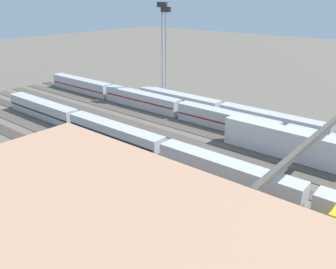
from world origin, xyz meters
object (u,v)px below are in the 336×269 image
Objects in this scene: train_on_track_5 at (163,151)px; light_mast_2 at (162,39)px; train_on_track_1 at (226,120)px; train_on_track_0 at (325,134)px; signal_gantry at (319,138)px; light_mast_0 at (166,42)px.

light_mast_2 is at bearing -49.47° from train_on_track_5.
train_on_track_5 is 20.00m from train_on_track_1.
signal_gantry reaches higher than train_on_track_0.
light_mast_0 is 1.28m from light_mast_2.
signal_gantry is at bearing 155.47° from light_mast_2.
train_on_track_1 is 29.77m from light_mast_2.
light_mast_0 is 0.96× the size of light_mast_2.
train_on_track_5 is 4.04× the size of light_mast_0.
train_on_track_5 is 0.80× the size of train_on_track_1.
light_mast_0 is at bearing -5.31° from train_on_track_0.
train_on_track_0 is at bearing -164.76° from train_on_track_1.
train_on_track_0 is 44.24m from light_mast_0.
train_on_track_1 is at bearing 160.44° from light_mast_2.
light_mast_2 is (43.13, -3.80, 13.90)m from train_on_track_0.
train_on_track_1 is at bearing -90.44° from train_on_track_5.
train_on_track_5 is 39.59m from light_mast_0.
light_mast_2 is (24.77, -8.80, 13.98)m from train_on_track_1.
signal_gantry reaches higher than train_on_track_5.
light_mast_2 reaches higher than signal_gantry.
train_on_track_1 is 25.86m from signal_gantry.
train_on_track_5 is 40.39m from light_mast_2.
light_mast_0 is 50.91m from signal_gantry.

